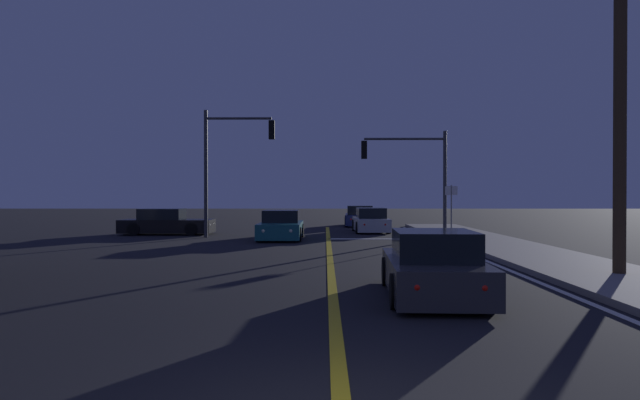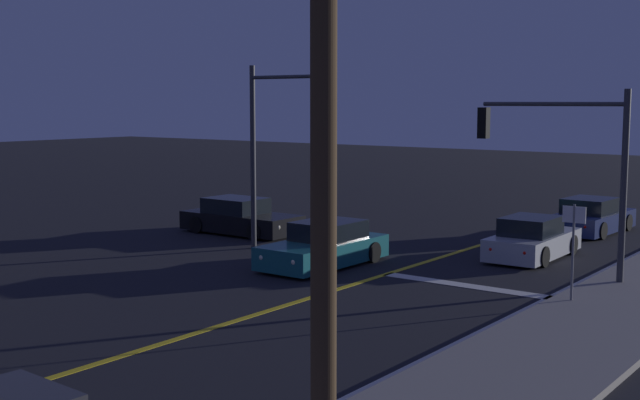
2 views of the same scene
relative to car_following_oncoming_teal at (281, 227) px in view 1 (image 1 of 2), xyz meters
name	(u,v)px [view 1 (image 1 of 2)]	position (x,y,z in m)	size (l,w,h in m)	color
sidewalk_right	(563,264)	(8.87, -9.92, -0.51)	(3.20, 41.31, 0.15)	gray
lane_line_center	(331,266)	(2.19, -9.92, -0.58)	(0.20, 39.02, 0.01)	gold
lane_line_edge_right	(499,266)	(7.02, -9.92, -0.58)	(0.16, 39.02, 0.01)	silver
stop_bar	(383,239)	(4.73, 0.06, -0.58)	(5.08, 0.50, 0.01)	silver
car_following_oncoming_teal	(281,227)	(0.00, 0.00, 0.00)	(1.99, 4.45, 1.34)	#195960
car_mid_block_charcoal	(433,268)	(4.19, -14.83, 0.00)	(2.03, 4.36, 1.34)	#2D2D33
car_distant_tail_navy	(360,217)	(4.32, 11.10, 0.00)	(2.10, 4.37, 1.34)	navy
car_far_approaching_black	(166,223)	(-6.19, 3.02, 0.00)	(4.71, 2.00, 1.34)	black
car_parked_curb_silver	(371,222)	(4.55, 4.92, 0.00)	(1.91, 4.23, 1.34)	#B2B5BA
traffic_signal_near_right	(413,165)	(6.45, 2.36, 2.96)	(4.29, 0.28, 5.27)	#38383D
traffic_signal_far_left	(230,154)	(-2.54, 0.96, 3.45)	(3.40, 0.28, 6.12)	#38383D
utility_pole_right	(620,68)	(9.17, -12.41, 4.53)	(1.72, 0.30, 9.85)	#42301E
street_sign_corner	(451,203)	(7.77, -0.44, 1.09)	(0.56, 0.06, 2.49)	slate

